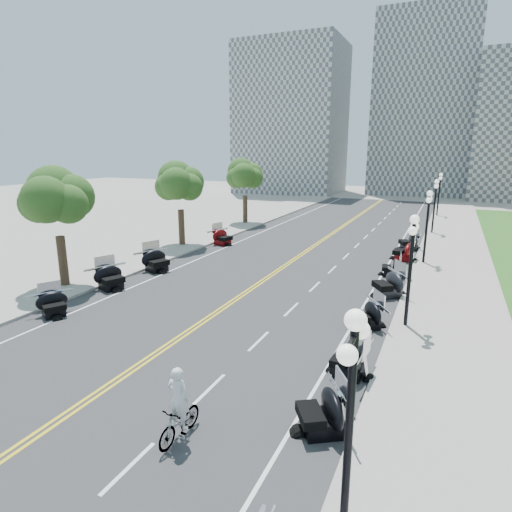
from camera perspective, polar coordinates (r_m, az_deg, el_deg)
The scene contains 47 objects.
ground at distance 19.54m, azimuth -8.36°, elevation -9.53°, with size 160.00×160.00×0.00m, color gray.
road at distance 27.95m, azimuth 2.73°, elevation -2.10°, with size 16.00×90.00×0.01m, color #333335.
centerline_yellow_a at distance 27.99m, azimuth 2.50°, elevation -2.06°, with size 0.12×90.00×0.00m, color yellow.
centerline_yellow_b at distance 27.91m, azimuth 2.96°, elevation -2.11°, with size 0.12×90.00×0.00m, color yellow.
edge_line_north at distance 26.38m, azimuth 15.78°, elevation -3.60°, with size 0.12×90.00×0.00m, color white.
edge_line_south at distance 30.80m, azimuth -8.39°, elevation -0.70°, with size 0.12×90.00×0.00m, color white.
lane_dash_4 at distance 12.38m, azimuth -16.61°, elevation -25.40°, with size 0.12×2.00×0.00m, color white.
lane_dash_5 at distance 15.00m, azimuth -6.18°, elevation -17.16°, with size 0.12×2.00×0.00m, color white.
lane_dash_6 at distance 18.13m, azimuth 0.36°, elevation -11.27°, with size 0.12×2.00×0.00m, color white.
lane_dash_7 at distance 21.55m, azimuth 4.73°, elevation -7.09°, with size 0.12×2.00×0.00m, color white.
lane_dash_8 at distance 25.15m, azimuth 7.83°, elevation -4.06°, with size 0.12×2.00×0.00m, color white.
lane_dash_9 at distance 28.85m, azimuth 10.13°, elevation -1.78°, with size 0.12×2.00×0.00m, color white.
lane_dash_10 at distance 32.62m, azimuth 11.90°, elevation -0.02°, with size 0.12×2.00×0.00m, color white.
lane_dash_11 at distance 36.44m, azimuth 13.30°, elevation 1.37°, with size 0.12×2.00×0.00m, color white.
lane_dash_12 at distance 40.29m, azimuth 14.43°, elevation 2.49°, with size 0.12×2.00×0.00m, color white.
lane_dash_13 at distance 44.17m, azimuth 15.37°, elevation 3.42°, with size 0.12×2.00×0.00m, color white.
lane_dash_14 at distance 48.07m, azimuth 16.16°, elevation 4.19°, with size 0.12×2.00×0.00m, color white.
lane_dash_15 at distance 51.99m, azimuth 16.83°, elevation 4.85°, with size 0.12×2.00×0.00m, color white.
lane_dash_16 at distance 55.92m, azimuth 17.40°, elevation 5.42°, with size 0.12×2.00×0.00m, color white.
lane_dash_17 at distance 59.85m, azimuth 17.90°, elevation 5.91°, with size 0.12×2.00×0.00m, color white.
lane_dash_18 at distance 63.80m, azimuth 18.34°, elevation 6.34°, with size 0.12×2.00×0.00m, color white.
lane_dash_19 at distance 67.75m, azimuth 18.73°, elevation 6.72°, with size 0.12×2.00×0.00m, color white.
sidewalk_north at distance 26.14m, azimuth 24.71°, elevation -4.41°, with size 5.00×90.00×0.15m, color #9E9991.
sidewalk_south at distance 33.13m, azimuth -14.38°, elevation 0.17°, with size 5.00×90.00×0.15m, color #9E9991.
distant_block_a at distance 82.03m, azimuth 4.73°, elevation 17.64°, with size 18.00×14.00×26.00m, color gray.
distant_block_b at distance 83.49m, azimuth 21.39°, elevation 18.09°, with size 16.00×12.00×30.00m, color gray.
street_lamp_1 at distance 8.77m, azimuth 12.25°, elevation -22.39°, with size 0.50×1.20×4.90m, color black, non-canonical shape.
street_lamp_2 at distance 19.70m, azimuth 19.83°, elevation -2.01°, with size 0.50×1.20×4.90m, color black, non-canonical shape.
street_lamp_3 at distance 31.43m, azimuth 21.79°, elevation 3.57°, with size 0.50×1.20×4.90m, color black, non-canonical shape.
street_lamp_4 at distance 43.30m, azimuth 22.68°, elevation 6.10°, with size 0.50×1.20×4.90m, color black, non-canonical shape.
street_lamp_5 at distance 55.23m, azimuth 23.20°, elevation 7.54°, with size 0.50×1.20×4.90m, color black, non-canonical shape.
tree_2 at distance 26.31m, azimuth -25.06°, elevation 6.15°, with size 4.80×4.80×9.20m, color #235619, non-canonical shape.
tree_3 at distance 35.26m, azimuth -10.12°, elevation 8.91°, with size 4.80×4.80×9.20m, color #235619, non-canonical shape.
tree_4 at distance 45.64m, azimuth -1.48°, elevation 10.24°, with size 4.80×4.80×9.20m, color #235619, non-canonical shape.
motorcycle_n_4 at distance 12.82m, azimuth 8.74°, elevation -19.58°, with size 2.00×2.00×1.40m, color black, non-canonical shape.
motorcycle_n_5 at distance 15.72m, azimuth 12.41°, elevation -13.19°, with size 1.89×1.89×1.32m, color black, non-canonical shape.
motorcycle_n_6 at distance 19.79m, azimuth 14.53°, elevation -7.44°, with size 1.91×1.91×1.34m, color black, non-canonical shape.
motorcycle_n_7 at distance 24.18m, azimuth 17.26°, elevation -3.42°, with size 2.21×2.21×1.55m, color black, non-canonical shape.
motorcycle_n_8 at distance 28.18m, azimuth 17.60°, elevation -1.33°, with size 1.77×1.77×1.24m, color black, non-canonical shape.
motorcycle_n_9 at distance 32.39m, azimuth 19.09°, elevation 0.74°, with size 2.14×2.14×1.50m, color #590A0C, non-canonical shape.
motorcycle_n_10 at distance 35.99m, azimuth 19.73°, elevation 1.94°, with size 2.11×2.11×1.48m, color black, non-canonical shape.
motorcycle_s_5 at distance 22.66m, azimuth -25.44°, elevation -5.72°, with size 1.82×1.82×1.27m, color black, non-canonical shape.
motorcycle_s_6 at distance 25.68m, azimuth -18.84°, elevation -2.60°, with size 2.14×2.14×1.50m, color black, non-canonical shape.
motorcycle_s_7 at distance 28.61m, azimuth -13.15°, elevation -0.48°, with size 2.22×2.22×1.55m, color black, non-canonical shape.
motorcycle_s_9 at distance 35.78m, azimuth -4.47°, elevation 2.64°, with size 2.08×2.08×1.45m, color #590A0C, non-canonical shape.
bicycle at distance 12.70m, azimuth -10.15°, elevation -20.90°, with size 0.50×1.78×1.07m, color #A51414.
cyclist_rider at distance 11.94m, azimuth -10.46°, elevation -15.21°, with size 0.66×0.43×1.82m, color silver.
Camera 1 is at (9.88, -14.97, 7.76)m, focal length 30.00 mm.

